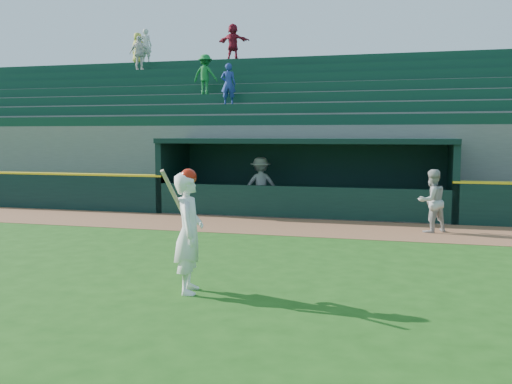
# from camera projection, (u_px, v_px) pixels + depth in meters

# --- Properties ---
(ground) EXTENTS (120.00, 120.00, 0.00)m
(ground) POSITION_uv_depth(u_px,v_px,m) (235.00, 265.00, 11.33)
(ground) COLOR #1E4E13
(ground) RESTS_ON ground
(warning_track) EXTENTS (40.00, 3.00, 0.01)m
(warning_track) POSITION_uv_depth(u_px,v_px,m) (287.00, 226.00, 16.04)
(warning_track) COLOR brown
(warning_track) RESTS_ON ground
(dugout_player_front) EXTENTS (1.03, 0.99, 1.67)m
(dugout_player_front) POSITION_uv_depth(u_px,v_px,m) (432.00, 201.00, 15.01)
(dugout_player_front) COLOR #ABACA6
(dugout_player_front) RESTS_ON ground
(dugout_player_inside) EXTENTS (1.35, 1.05, 1.84)m
(dugout_player_inside) POSITION_uv_depth(u_px,v_px,m) (261.00, 184.00, 19.07)
(dugout_player_inside) COLOR #A5A5A0
(dugout_player_inside) RESTS_ON ground
(dugout) EXTENTS (9.40, 2.80, 2.46)m
(dugout) POSITION_uv_depth(u_px,v_px,m) (306.00, 172.00, 18.89)
(dugout) COLOR slate
(dugout) RESTS_ON ground
(stands) EXTENTS (34.50, 6.25, 7.57)m
(stands) POSITION_uv_depth(u_px,v_px,m) (327.00, 139.00, 23.17)
(stands) COLOR slate
(stands) RESTS_ON ground
(batter_at_plate) EXTENTS (0.64, 0.88, 2.05)m
(batter_at_plate) POSITION_uv_depth(u_px,v_px,m) (189.00, 231.00, 9.27)
(batter_at_plate) COLOR white
(batter_at_plate) RESTS_ON ground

